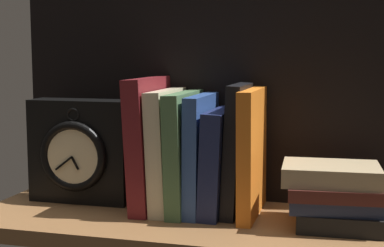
% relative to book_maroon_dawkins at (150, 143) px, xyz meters
% --- Properties ---
extents(ground_plane, '(0.73, 0.27, 0.03)m').
position_rel_book_maroon_dawkins_xyz_m(ground_plane, '(0.10, -0.04, -0.12)').
color(ground_plane, brown).
extents(back_panel, '(0.73, 0.01, 0.41)m').
position_rel_book_maroon_dawkins_xyz_m(back_panel, '(0.10, 0.09, 0.09)').
color(back_panel, black).
rests_on(back_panel, ground_plane).
extents(book_maroon_dawkins, '(0.04, 0.17, 0.22)m').
position_rel_book_maroon_dawkins_xyz_m(book_maroon_dawkins, '(0.00, 0.00, 0.00)').
color(book_maroon_dawkins, maroon).
rests_on(book_maroon_dawkins, ground_plane).
extents(book_cream_twain, '(0.04, 0.16, 0.20)m').
position_rel_book_maroon_dawkins_xyz_m(book_cream_twain, '(0.03, 0.00, -0.01)').
color(book_cream_twain, beige).
rests_on(book_cream_twain, ground_plane).
extents(book_green_romantic, '(0.03, 0.17, 0.20)m').
position_rel_book_maroon_dawkins_xyz_m(book_green_romantic, '(0.06, 0.00, -0.01)').
color(book_green_romantic, '#476B44').
rests_on(book_green_romantic, ground_plane).
extents(book_blue_modern, '(0.02, 0.16, 0.20)m').
position_rel_book_maroon_dawkins_xyz_m(book_blue_modern, '(0.09, 0.00, -0.01)').
color(book_blue_modern, '#2D4C8E').
rests_on(book_blue_modern, ground_plane).
extents(book_navy_bierce, '(0.04, 0.16, 0.17)m').
position_rel_book_maroon_dawkins_xyz_m(book_navy_bierce, '(0.12, 0.00, -0.03)').
color(book_navy_bierce, '#192147').
rests_on(book_navy_bierce, ground_plane).
extents(book_black_skeptic, '(0.03, 0.13, 0.21)m').
position_rel_book_maroon_dawkins_xyz_m(book_black_skeptic, '(0.15, 0.00, -0.00)').
color(book_black_skeptic, black).
rests_on(book_black_skeptic, ground_plane).
extents(book_orange_pandolfini, '(0.02, 0.17, 0.21)m').
position_rel_book_maroon_dawkins_xyz_m(book_orange_pandolfini, '(0.18, 0.00, -0.01)').
color(book_orange_pandolfini, orange).
rests_on(book_orange_pandolfini, ground_plane).
extents(framed_clock, '(0.18, 0.07, 0.18)m').
position_rel_book_maroon_dawkins_xyz_m(framed_clock, '(-0.13, 0.00, -0.02)').
color(framed_clock, black).
rests_on(framed_clock, ground_plane).
extents(book_stack_side, '(0.16, 0.14, 0.10)m').
position_rel_book_maroon_dawkins_xyz_m(book_stack_side, '(0.31, -0.04, -0.06)').
color(book_stack_side, black).
rests_on(book_stack_side, ground_plane).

